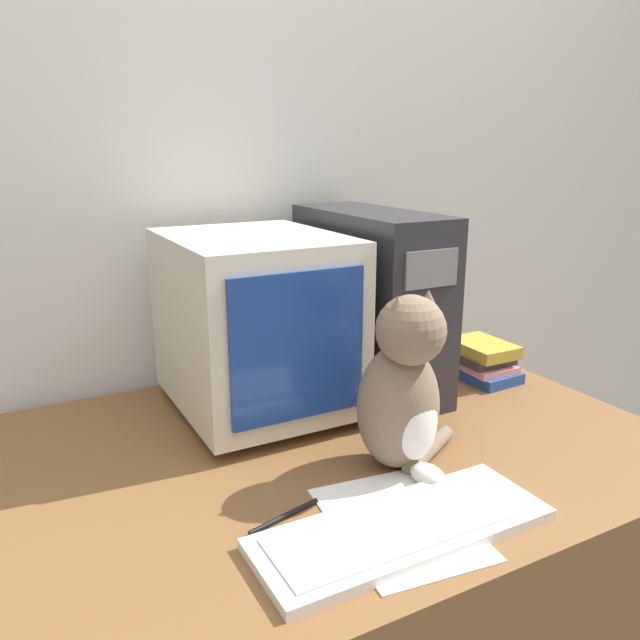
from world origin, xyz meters
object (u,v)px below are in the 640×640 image
object	(u,v)px
cat	(403,391)
pen	(284,516)
keyboard	(403,528)
computer_tower	(369,301)
crt_monitor	(255,322)
book_stack	(480,360)

from	to	relation	value
cat	pen	size ratio (longest dim) A/B	2.48
keyboard	pen	size ratio (longest dim) A/B	3.52
computer_tower	keyboard	bearing A→B (deg)	-117.37
computer_tower	cat	size ratio (longest dim) A/B	1.38
computer_tower	keyboard	xyz separation A→B (m)	(-0.30, -0.57, -0.21)
crt_monitor	book_stack	distance (m)	0.63
crt_monitor	computer_tower	distance (m)	0.31
crt_monitor	keyboard	world-z (taller)	crt_monitor
crt_monitor	keyboard	size ratio (longest dim) A/B	0.91
crt_monitor	cat	bearing A→B (deg)	-70.29
pen	book_stack	bearing A→B (deg)	25.29
crt_monitor	keyboard	distance (m)	0.60
cat	book_stack	xyz separation A→B (m)	(0.47, 0.30, -0.11)
computer_tower	book_stack	world-z (taller)	computer_tower
crt_monitor	pen	xyz separation A→B (m)	(-0.14, -0.44, -0.21)
cat	pen	bearing A→B (deg)	-175.87
keyboard	cat	distance (m)	0.26
cat	pen	distance (m)	0.32
pen	crt_monitor	bearing A→B (deg)	72.79
pen	cat	bearing A→B (deg)	10.75
cat	crt_monitor	bearing A→B (deg)	103.09
book_stack	computer_tower	bearing A→B (deg)	162.39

